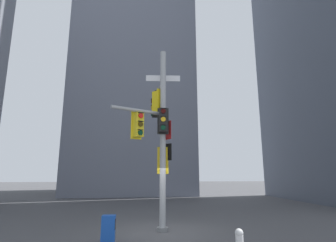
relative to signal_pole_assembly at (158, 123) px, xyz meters
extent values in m
plane|color=#474749|center=(0.17, -0.41, -4.50)|extent=(120.00, 120.00, 0.00)
cylinder|color=#9EA0A3|center=(0.17, -0.41, -0.62)|extent=(0.25, 0.25, 7.75)
cylinder|color=slate|center=(0.17, -0.41, -4.42)|extent=(0.46, 0.46, 0.16)
cylinder|color=#9EA0A3|center=(0.06, 0.87, 1.79)|extent=(0.36, 2.55, 0.14)
cylinder|color=#9EA0A3|center=(-0.88, -0.95, 0.33)|extent=(2.17, 1.21, 0.14)
cube|color=gold|center=(0.28, 0.50, 1.19)|extent=(0.07, 0.48, 1.14)
cube|color=gold|center=(0.09, 0.48, 1.19)|extent=(0.37, 0.37, 1.00)
cylinder|color=#360605|center=(-0.11, 0.47, 1.54)|extent=(0.08, 0.20, 0.20)
cube|color=black|center=(-0.11, 0.47, 1.66)|extent=(0.09, 0.23, 0.02)
cylinder|color=#3C2C06|center=(-0.11, 0.47, 1.19)|extent=(0.08, 0.20, 0.20)
cube|color=black|center=(-0.11, 0.47, 1.31)|extent=(0.09, 0.23, 0.02)
cylinder|color=#19C672|center=(-0.11, 0.47, 0.84)|extent=(0.08, 0.20, 0.20)
cube|color=black|center=(-0.11, 0.47, 0.96)|extent=(0.09, 0.23, 0.02)
cube|color=gold|center=(0.22, 1.20, 1.19)|extent=(0.07, 0.48, 1.14)
cube|color=gold|center=(0.03, 1.18, 1.19)|extent=(0.37, 0.37, 1.00)
cylinder|color=#360605|center=(-0.17, 1.17, 1.54)|extent=(0.08, 0.20, 0.20)
cube|color=black|center=(-0.17, 1.17, 1.66)|extent=(0.09, 0.23, 0.02)
cylinder|color=yellow|center=(-0.17, 1.17, 1.19)|extent=(0.08, 0.20, 0.20)
cube|color=black|center=(-0.17, 1.17, 1.31)|extent=(0.09, 0.23, 0.02)
cylinder|color=#06311C|center=(-0.17, 1.17, 0.84)|extent=(0.08, 0.20, 0.20)
cube|color=black|center=(-0.17, 1.17, 0.96)|extent=(0.09, 0.23, 0.02)
cube|color=black|center=(0.16, 1.90, 1.19)|extent=(0.07, 0.48, 1.14)
cube|color=black|center=(-0.03, 1.88, 1.19)|extent=(0.37, 0.37, 1.00)
cylinder|color=#360605|center=(-0.23, 1.86, 1.54)|extent=(0.08, 0.20, 0.20)
cube|color=black|center=(-0.23, 1.86, 1.66)|extent=(0.09, 0.23, 0.02)
cylinder|color=yellow|center=(-0.23, 1.86, 1.19)|extent=(0.08, 0.20, 0.20)
cube|color=black|center=(-0.23, 1.86, 1.31)|extent=(0.09, 0.23, 0.02)
cylinder|color=#06311C|center=(-0.23, 1.86, 0.84)|extent=(0.08, 0.20, 0.20)
cube|color=black|center=(-0.23, 1.86, 0.96)|extent=(0.09, 0.23, 0.02)
cube|color=yellow|center=(-0.97, -0.78, -0.27)|extent=(0.44, 0.25, 1.14)
cube|color=yellow|center=(-0.88, -0.95, -0.27)|extent=(0.46, 0.46, 1.00)
cylinder|color=red|center=(-0.79, -1.13, 0.08)|extent=(0.21, 0.14, 0.20)
cube|color=black|center=(-0.79, -1.13, 0.20)|extent=(0.23, 0.16, 0.02)
cylinder|color=#3C2C06|center=(-0.79, -1.13, -0.27)|extent=(0.21, 0.14, 0.20)
cube|color=black|center=(-0.79, -1.13, -0.15)|extent=(0.23, 0.16, 0.02)
cylinder|color=#06311C|center=(-0.79, -1.13, -0.62)|extent=(0.21, 0.14, 0.20)
cube|color=black|center=(-0.79, -1.13, -0.50)|extent=(0.23, 0.16, 0.02)
cube|color=black|center=(0.16, -0.54, -0.01)|extent=(0.48, 0.06, 1.14)
cube|color=black|center=(0.15, -0.73, -0.01)|extent=(0.36, 0.36, 1.00)
cylinder|color=#360605|center=(0.14, -0.93, 0.34)|extent=(0.20, 0.07, 0.20)
cube|color=black|center=(0.14, -0.94, 0.46)|extent=(0.22, 0.09, 0.02)
cylinder|color=yellow|center=(0.14, -0.93, -0.01)|extent=(0.20, 0.07, 0.20)
cube|color=black|center=(0.14, -0.94, 0.11)|extent=(0.22, 0.09, 0.02)
cylinder|color=#06311C|center=(0.14, -0.93, -0.36)|extent=(0.20, 0.07, 0.20)
cube|color=black|center=(0.14, -0.94, -0.24)|extent=(0.22, 0.09, 0.02)
cube|color=gold|center=(0.19, -0.27, -1.67)|extent=(0.48, 0.09, 1.14)
cube|color=gold|center=(0.21, -0.08, -1.67)|extent=(0.38, 0.38, 1.00)
cylinder|color=#360605|center=(0.23, 0.12, -1.32)|extent=(0.21, 0.08, 0.20)
cube|color=black|center=(0.23, 0.12, -1.20)|extent=(0.23, 0.10, 0.02)
cylinder|color=yellow|center=(0.23, 0.12, -1.67)|extent=(0.21, 0.08, 0.20)
cube|color=black|center=(0.23, 0.12, -1.55)|extent=(0.23, 0.10, 0.02)
cylinder|color=#06311C|center=(0.23, 0.12, -2.02)|extent=(0.21, 0.08, 0.20)
cube|color=black|center=(0.23, 0.12, -1.90)|extent=(0.23, 0.10, 0.02)
cube|color=yellow|center=(0.07, -0.31, 0.90)|extent=(0.35, 0.37, 1.14)
cube|color=yellow|center=(-0.07, -0.18, 0.90)|extent=(0.48, 0.48, 1.00)
cylinder|color=#360605|center=(-0.22, -0.05, 1.25)|extent=(0.18, 0.19, 0.20)
cube|color=black|center=(-0.22, -0.05, 1.37)|extent=(0.20, 0.21, 0.02)
cylinder|color=#3C2C06|center=(-0.22, -0.05, 0.90)|extent=(0.18, 0.19, 0.20)
cube|color=black|center=(-0.22, -0.05, 1.02)|extent=(0.20, 0.21, 0.02)
cylinder|color=#19C672|center=(-0.22, -0.05, 0.55)|extent=(0.18, 0.19, 0.20)
cube|color=black|center=(-0.22, -0.05, 0.67)|extent=(0.20, 0.21, 0.02)
cube|color=white|center=(0.20, -0.06, 2.12)|extent=(1.58, 0.14, 0.28)
cube|color=#19479E|center=(0.20, -0.06, 2.12)|extent=(1.54, 0.14, 0.24)
cube|color=red|center=(0.37, -0.32, -0.38)|extent=(0.27, 0.59, 0.80)
cube|color=white|center=(0.37, -0.32, -0.38)|extent=(0.25, 0.55, 0.76)
cube|color=black|center=(0.31, -0.24, -1.31)|extent=(0.47, 0.39, 0.72)
cube|color=white|center=(0.31, -0.24, -1.31)|extent=(0.44, 0.36, 0.68)
sphere|color=silver|center=(2.01, -3.93, -3.84)|extent=(0.23, 0.23, 0.23)
cube|color=#194CB2|center=(-1.78, -2.16, -4.04)|extent=(0.44, 0.36, 0.92)
cube|color=black|center=(-1.55, -2.16, -3.85)|extent=(0.01, 0.29, 0.33)
camera|label=1|loc=(-0.80, -11.34, -2.19)|focal=27.52mm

